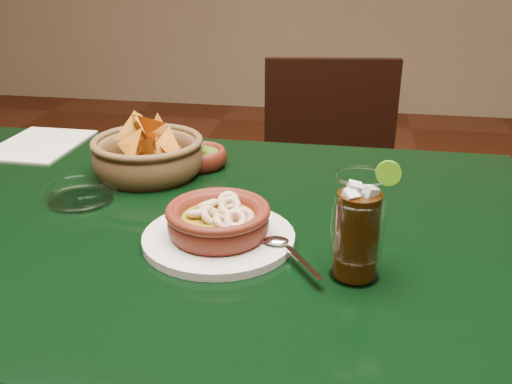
% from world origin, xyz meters
% --- Properties ---
extents(dining_table, '(1.20, 0.80, 0.75)m').
position_xyz_m(dining_table, '(0.00, 0.00, 0.65)').
color(dining_table, black).
rests_on(dining_table, ground).
extents(dining_chair, '(0.45, 0.45, 0.86)m').
position_xyz_m(dining_chair, '(0.23, 0.70, 0.48)').
color(dining_chair, black).
rests_on(dining_chair, ground).
extents(shrimp_plate, '(0.27, 0.22, 0.07)m').
position_xyz_m(shrimp_plate, '(0.09, -0.07, 0.78)').
color(shrimp_plate, silver).
rests_on(shrimp_plate, dining_table).
extents(chip_basket, '(0.24, 0.24, 0.14)m').
position_xyz_m(chip_basket, '(-0.10, 0.17, 0.79)').
color(chip_basket, brown).
rests_on(chip_basket, dining_table).
extents(guacamole_ramekin, '(0.12, 0.12, 0.04)m').
position_xyz_m(guacamole_ramekin, '(-0.02, 0.23, 0.77)').
color(guacamole_ramekin, '#50180F').
rests_on(guacamole_ramekin, dining_table).
extents(cola_drink, '(0.14, 0.14, 0.16)m').
position_xyz_m(cola_drink, '(0.29, -0.13, 0.82)').
color(cola_drink, white).
rests_on(cola_drink, dining_table).
extents(glass_ashtray, '(0.13, 0.13, 0.03)m').
position_xyz_m(glass_ashtray, '(-0.17, 0.03, 0.76)').
color(glass_ashtray, white).
rests_on(glass_ashtray, dining_table).
extents(paper_menu, '(0.17, 0.23, 0.00)m').
position_xyz_m(paper_menu, '(-0.40, 0.29, 0.75)').
color(paper_menu, beige).
rests_on(paper_menu, dining_table).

